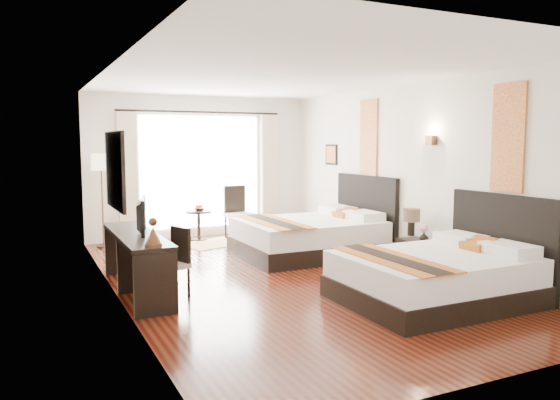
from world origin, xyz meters
name	(u,v)px	position (x,y,z in m)	size (l,w,h in m)	color
floor	(282,277)	(0.00, 0.00, -0.01)	(4.50, 7.50, 0.01)	#380D0A
ceiling	(282,76)	(0.00, 0.00, 2.79)	(4.50, 7.50, 0.02)	white
wall_headboard	(411,174)	(2.25, 0.00, 1.40)	(0.01, 7.50, 2.80)	silver
wall_desk	(114,183)	(-2.25, 0.00, 1.40)	(0.01, 7.50, 2.80)	silver
wall_window	(201,167)	(0.00, 3.75, 1.40)	(4.50, 0.01, 2.80)	silver
wall_entry	(494,207)	(0.00, -3.75, 1.40)	(4.50, 0.01, 2.80)	silver
window_glass	(201,172)	(0.00, 3.73, 1.30)	(2.40, 0.02, 2.20)	white
sheer_curtain	(202,172)	(0.00, 3.67, 1.30)	(2.30, 0.02, 2.10)	white
drape_left	(128,175)	(-1.45, 3.63, 1.28)	(0.35, 0.14, 2.35)	#BAB190
drape_right	(269,171)	(1.45, 3.63, 1.28)	(0.35, 0.14, 2.35)	#BAB190
art_panel_near	(508,138)	(2.23, -1.86, 1.95)	(0.03, 0.50, 1.35)	maroon
art_panel_far	(369,139)	(2.23, 1.15, 1.95)	(0.03, 0.50, 1.35)	maroon
wall_sconce	(431,140)	(2.19, -0.50, 1.92)	(0.10, 0.14, 0.14)	#472A19
mirror_frame	(115,170)	(-2.22, 0.10, 1.55)	(0.04, 1.25, 0.95)	black
mirror_glass	(117,170)	(-2.19, 0.10, 1.55)	(0.01, 1.12, 0.82)	white
bed_near	(440,274)	(1.20, -1.86, 0.32)	(2.21, 1.72, 1.25)	black
bed_far	(313,235)	(1.15, 1.15, 0.34)	(2.32, 1.81, 1.31)	black
nightstand	(416,255)	(1.96, -0.50, 0.23)	(0.39, 0.48, 0.47)	black
table_lamp	(411,217)	(1.98, -0.35, 0.78)	(0.26, 0.26, 0.41)	black
vase	(424,235)	(1.95, -0.68, 0.57)	(0.13, 0.13, 0.14)	black
console_desk	(137,263)	(-1.99, 0.10, 0.38)	(0.50, 2.20, 0.76)	black
television	(137,216)	(-1.97, 0.10, 0.98)	(0.78, 0.10, 0.45)	black
bronze_figurine	(153,234)	(-1.99, -0.90, 0.90)	(0.19, 0.19, 0.28)	#472A19
desk_chair	(171,276)	(-1.67, -0.32, 0.26)	(0.51, 0.51, 0.86)	#BCA690
floor_lamp	(101,168)	(-1.96, 3.37, 1.43)	(0.34, 0.34, 1.69)	black
side_table	(199,226)	(-0.19, 3.29, 0.29)	(0.50, 0.50, 0.58)	black
fruit_bowl	(199,209)	(-0.18, 3.30, 0.60)	(0.22, 0.22, 0.05)	#472819
window_chair	(239,223)	(0.55, 3.07, 0.32)	(0.53, 0.53, 1.04)	#BCA690
jute_rug	(215,243)	(-0.02, 2.85, 0.01)	(1.28, 0.87, 0.01)	tan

